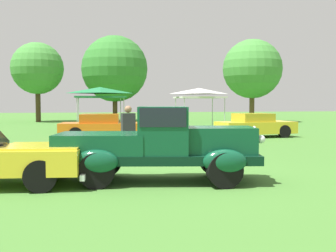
% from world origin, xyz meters
% --- Properties ---
extents(ground_plane, '(120.00, 120.00, 0.00)m').
position_xyz_m(ground_plane, '(0.00, 0.00, 0.00)').
color(ground_plane, '#42752D').
extents(feature_pickup_truck, '(4.70, 2.40, 1.70)m').
position_xyz_m(feature_pickup_truck, '(-0.45, -0.27, 0.87)').
color(feature_pickup_truck, black).
rests_on(feature_pickup_truck, ground_plane).
extents(show_car_orange, '(4.25, 2.13, 1.22)m').
position_xyz_m(show_car_orange, '(-1.42, 10.36, 0.60)').
color(show_car_orange, orange).
rests_on(show_car_orange, ground_plane).
extents(show_car_yellow, '(4.12, 2.20, 1.22)m').
position_xyz_m(show_car_yellow, '(6.26, 10.02, 0.60)').
color(show_car_yellow, yellow).
rests_on(show_car_yellow, ground_plane).
extents(spectator_near_truck, '(0.43, 0.30, 1.69)m').
position_xyz_m(spectator_near_truck, '(-0.85, 3.03, 0.91)').
color(spectator_near_truck, '#383838').
rests_on(spectator_near_truck, ground_plane).
extents(canopy_tent_left_field, '(2.98, 2.98, 2.71)m').
position_xyz_m(canopy_tent_left_field, '(-1.41, 15.74, 2.42)').
color(canopy_tent_left_field, '#B7B7BC').
rests_on(canopy_tent_left_field, ground_plane).
extents(canopy_tent_center_field, '(2.93, 2.93, 2.71)m').
position_xyz_m(canopy_tent_center_field, '(5.07, 16.48, 2.42)').
color(canopy_tent_center_field, '#B7B7BC').
rests_on(canopy_tent_center_field, ground_plane).
extents(treeline_mid_left, '(4.62, 4.62, 7.11)m').
position_xyz_m(treeline_mid_left, '(-6.65, 28.42, 4.78)').
color(treeline_mid_left, '#47331E').
rests_on(treeline_mid_left, ground_plane).
extents(treeline_center, '(6.09, 6.09, 7.90)m').
position_xyz_m(treeline_center, '(0.22, 28.27, 4.84)').
color(treeline_center, '#47331E').
rests_on(treeline_center, ground_plane).
extents(treeline_mid_right, '(5.22, 5.22, 7.32)m').
position_xyz_m(treeline_mid_right, '(12.09, 24.42, 4.70)').
color(treeline_mid_right, brown).
rests_on(treeline_mid_right, ground_plane).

